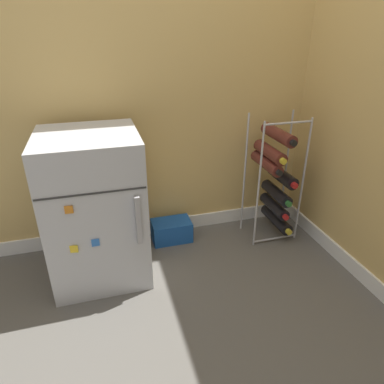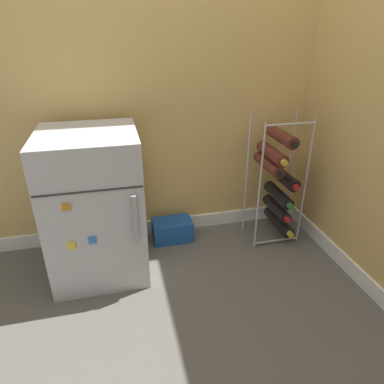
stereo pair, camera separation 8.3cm
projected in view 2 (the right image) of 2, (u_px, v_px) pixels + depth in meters
name	position (u px, v px, depth m)	size (l,w,h in m)	color
ground_plane	(196.00, 294.00, 1.77)	(14.00, 14.00, 0.00)	#56544F
wall_back	(167.00, 28.00, 1.82)	(6.75, 0.07, 2.50)	tan
mini_fridge	(95.00, 206.00, 1.80)	(0.49, 0.51, 0.79)	#B7BABF
wine_rack	(277.00, 181.00, 2.09)	(0.30, 0.33, 0.79)	#B2B2B7
soda_box	(172.00, 230.00, 2.20)	(0.25, 0.15, 0.13)	#194C9E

